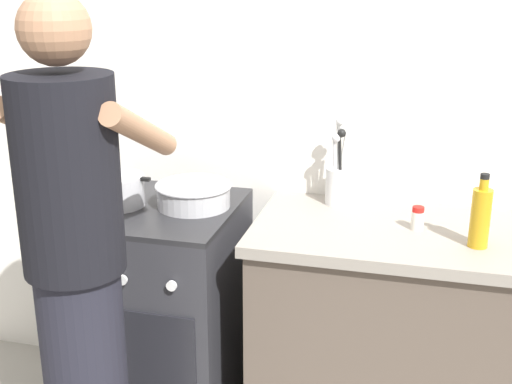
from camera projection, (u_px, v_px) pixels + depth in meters
The scene contains 9 objects.
back_wall at pixel (318, 104), 2.61m from camera, with size 3.20×0.10×2.50m.
countertop at pixel (390, 342), 2.46m from camera, with size 1.00×0.60×0.90m.
stove_range at pixel (161, 313), 2.67m from camera, with size 0.60×0.62×0.90m.
pot at pixel (118, 190), 2.52m from camera, with size 0.27×0.20×0.12m.
mixing_bowl at pixel (194, 194), 2.52m from camera, with size 0.29×0.29×0.09m.
utensil_crock at pixel (339, 180), 2.53m from camera, with size 0.10×0.10×0.34m.
spice_bottle at pixel (418, 218), 2.30m from camera, with size 0.04×0.04×0.08m.
oil_bottle at pixel (480, 217), 2.13m from camera, with size 0.06×0.06×0.24m.
person at pixel (78, 280), 2.02m from camera, with size 0.41×0.50×1.70m.
Camera 1 is at (0.62, -2.06, 1.75)m, focal length 47.11 mm.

